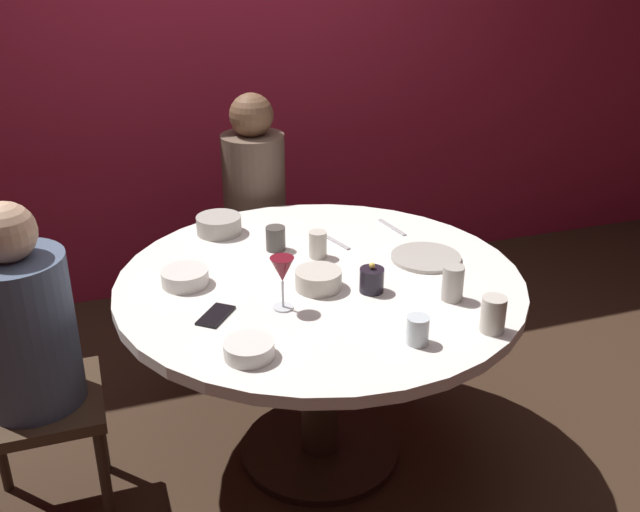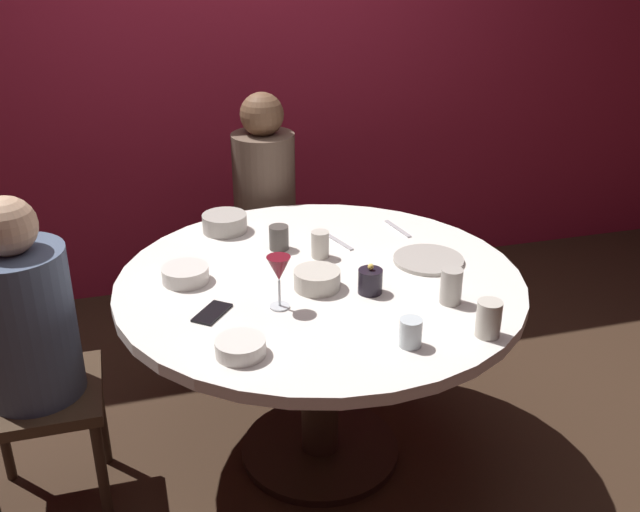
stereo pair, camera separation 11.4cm
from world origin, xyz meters
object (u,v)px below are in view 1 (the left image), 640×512
(dinner_plate, at_px, (426,257))
(cup_center_front, at_px, (418,330))
(wine_glass, at_px, (282,272))
(cup_near_candle, at_px, (453,283))
(cup_far_edge, at_px, (276,238))
(bowl_serving_large, at_px, (249,349))
(cup_by_left_diner, at_px, (318,244))
(bowl_sauce_side, at_px, (318,279))
(seated_diner_left, at_px, (25,335))
(bowl_salad_center, at_px, (185,277))
(seated_diner_back, at_px, (254,195))
(candle_holder, at_px, (372,280))
(dining_table, at_px, (320,314))
(cup_by_right_diner, at_px, (493,314))
(bowl_small_white, at_px, (219,225))
(cell_phone, at_px, (216,315))

(dinner_plate, bearing_deg, cup_center_front, -118.68)
(wine_glass, xyz_separation_m, cup_near_candle, (0.53, -0.12, -0.07))
(cup_far_edge, bearing_deg, bowl_serving_large, -111.59)
(dinner_plate, height_order, cup_by_left_diner, cup_by_left_diner)
(bowl_sauce_side, height_order, cup_near_candle, cup_near_candle)
(seated_diner_left, distance_m, cup_near_candle, 1.35)
(dinner_plate, bearing_deg, bowl_salad_center, 174.55)
(seated_diner_back, bearing_deg, cup_by_left_diner, 3.43)
(candle_holder, xyz_separation_m, cup_by_left_diner, (-0.08, 0.31, 0.01))
(dining_table, bearing_deg, seated_diner_back, 90.00)
(cup_by_right_diner, bearing_deg, candle_holder, 124.69)
(bowl_small_white, distance_m, cup_center_front, 1.05)
(cell_phone, bearing_deg, dining_table, 60.33)
(dinner_plate, xyz_separation_m, bowl_small_white, (-0.66, 0.48, 0.03))
(cell_phone, xyz_separation_m, bowl_salad_center, (-0.05, 0.25, 0.02))
(seated_diner_back, bearing_deg, bowl_small_white, -30.07)
(cell_phone, xyz_separation_m, bowl_serving_large, (0.04, -0.25, 0.02))
(bowl_salad_center, height_order, cup_by_right_diner, cup_by_right_diner)
(seated_diner_back, distance_m, candle_holder, 1.08)
(seated_diner_back, height_order, cup_center_front, seated_diner_back)
(candle_holder, height_order, bowl_sauce_side, candle_holder)
(bowl_salad_center, relative_size, bowl_small_white, 0.91)
(cell_phone, bearing_deg, bowl_salad_center, 140.86)
(seated_diner_back, xyz_separation_m, bowl_salad_center, (-0.45, -0.82, 0.05))
(dinner_plate, bearing_deg, cup_far_edge, 152.49)
(bowl_serving_large, xyz_separation_m, cup_by_left_diner, (0.39, 0.57, 0.03))
(cup_near_candle, bearing_deg, seated_diner_back, 106.25)
(seated_diner_back, distance_m, cup_by_left_diner, 0.76)
(bowl_salad_center, height_order, cup_center_front, cup_center_front)
(seated_diner_back, relative_size, cup_center_front, 13.99)
(dining_table, bearing_deg, dinner_plate, 1.96)
(bowl_small_white, xyz_separation_m, cup_far_edge, (0.17, -0.22, 0.01))
(wine_glass, relative_size, dinner_plate, 0.70)
(cell_phone, relative_size, bowl_sauce_side, 0.90)
(cell_phone, distance_m, bowl_small_white, 0.66)
(seated_diner_back, height_order, bowl_small_white, seated_diner_back)
(wine_glass, relative_size, cell_phone, 1.26)
(bowl_serving_large, relative_size, cup_center_front, 1.70)
(seated_diner_left, distance_m, dinner_plate, 1.37)
(seated_diner_left, xyz_separation_m, dinner_plate, (1.37, 0.01, 0.05))
(seated_diner_left, xyz_separation_m, bowl_small_white, (0.71, 0.49, 0.08))
(dinner_plate, height_order, bowl_sauce_side, bowl_sauce_side)
(cup_by_right_diner, bearing_deg, cup_near_candle, 95.06)
(wine_glass, bearing_deg, bowl_serving_large, -125.25)
(cell_phone, height_order, cup_center_front, cup_center_front)
(cup_by_right_diner, bearing_deg, dinner_plate, 85.95)
(cell_phone, distance_m, bowl_serving_large, 0.26)
(seated_diner_back, xyz_separation_m, bowl_serving_large, (-0.35, -1.33, 0.05))
(candle_holder, xyz_separation_m, cup_by_right_diner, (0.24, -0.35, 0.01))
(seated_diner_left, relative_size, bowl_salad_center, 7.19)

